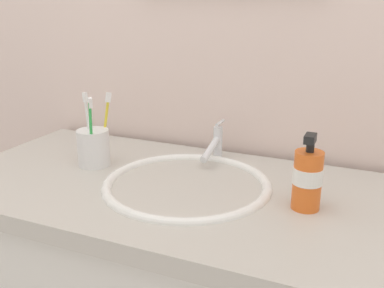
{
  "coord_description": "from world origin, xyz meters",
  "views": [
    {
      "loc": [
        0.39,
        -0.83,
        1.26
      ],
      "look_at": [
        0.01,
        0.04,
        0.95
      ],
      "focal_mm": 40.92,
      "sensor_mm": 36.0,
      "label": 1
    }
  ],
  "objects": [
    {
      "name": "tiled_wall_back",
      "position": [
        0.0,
        0.31,
        1.2
      ],
      "size": [
        2.32,
        0.04,
        2.4
      ],
      "primitive_type": "cube",
      "color": "beige",
      "rests_on": "ground"
    },
    {
      "name": "toothbrush_cup",
      "position": [
        -0.26,
        0.03,
        0.91
      ],
      "size": [
        0.08,
        0.08,
        0.09
      ],
      "primitive_type": "cylinder",
      "color": "white",
      "rests_on": "vanity_counter"
    },
    {
      "name": "toothbrush_green",
      "position": [
        -0.24,
        0.01,
        0.97
      ],
      "size": [
        0.03,
        0.03,
        0.18
      ],
      "color": "green",
      "rests_on": "toothbrush_cup"
    },
    {
      "name": "soap_dispenser",
      "position": [
        0.28,
        0.0,
        0.93
      ],
      "size": [
        0.06,
        0.06,
        0.16
      ],
      "color": "orange",
      "rests_on": "vanity_counter"
    },
    {
      "name": "toothbrush_white",
      "position": [
        -0.28,
        0.04,
        0.97
      ],
      "size": [
        0.03,
        0.02,
        0.18
      ],
      "color": "white",
      "rests_on": "toothbrush_cup"
    },
    {
      "name": "toothbrush_yellow",
      "position": [
        -0.25,
        0.07,
        0.97
      ],
      "size": [
        0.03,
        0.04,
        0.18
      ],
      "color": "yellow",
      "rests_on": "toothbrush_cup"
    },
    {
      "name": "sink_basin",
      "position": [
        0.01,
        0.01,
        0.82
      ],
      "size": [
        0.39,
        0.39,
        0.13
      ],
      "color": "white",
      "rests_on": "vanity_counter"
    },
    {
      "name": "faucet",
      "position": [
        0.01,
        0.19,
        0.91
      ],
      "size": [
        0.02,
        0.14,
        0.1
      ],
      "color": "silver",
      "rests_on": "sink_basin"
    }
  ]
}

